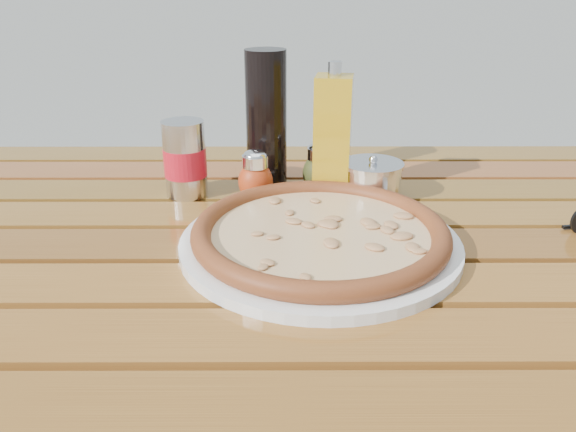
{
  "coord_description": "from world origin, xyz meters",
  "views": [
    {
      "loc": [
        -0.0,
        -0.67,
        1.08
      ],
      "look_at": [
        0.0,
        0.02,
        0.78
      ],
      "focal_mm": 35.0,
      "sensor_mm": 36.0,
      "label": 1
    }
  ],
  "objects_px": {
    "oregano_shaker": "(319,168)",
    "parmesan_tin": "(372,180)",
    "table": "(288,292)",
    "pizza": "(320,232)",
    "olive_oil_cruet": "(333,138)",
    "soda_can": "(185,160)",
    "pepper_shaker": "(255,176)",
    "dark_bottle": "(266,120)",
    "plate": "(320,243)"
  },
  "relations": [
    {
      "from": "oregano_shaker",
      "to": "parmesan_tin",
      "type": "distance_m",
      "value": 0.09
    },
    {
      "from": "table",
      "to": "parmesan_tin",
      "type": "relative_size",
      "value": 14.47
    },
    {
      "from": "pizza",
      "to": "olive_oil_cruet",
      "type": "bearing_deg",
      "value": 81.4
    },
    {
      "from": "oregano_shaker",
      "to": "parmesan_tin",
      "type": "height_order",
      "value": "oregano_shaker"
    },
    {
      "from": "soda_can",
      "to": "parmesan_tin",
      "type": "distance_m",
      "value": 0.29
    },
    {
      "from": "pepper_shaker",
      "to": "dark_bottle",
      "type": "height_order",
      "value": "dark_bottle"
    },
    {
      "from": "pizza",
      "to": "olive_oil_cruet",
      "type": "xyz_separation_m",
      "value": [
        0.03,
        0.18,
        0.07
      ]
    },
    {
      "from": "dark_bottle",
      "to": "pizza",
      "type": "bearing_deg",
      "value": -72.7
    },
    {
      "from": "table",
      "to": "pepper_shaker",
      "type": "relative_size",
      "value": 17.07
    },
    {
      "from": "pepper_shaker",
      "to": "dark_bottle",
      "type": "distance_m",
      "value": 0.1
    },
    {
      "from": "plate",
      "to": "pizza",
      "type": "xyz_separation_m",
      "value": [
        -0.0,
        0.0,
        0.02
      ]
    },
    {
      "from": "olive_oil_cruet",
      "to": "parmesan_tin",
      "type": "xyz_separation_m",
      "value": [
        0.06,
        -0.01,
        -0.07
      ]
    },
    {
      "from": "dark_bottle",
      "to": "olive_oil_cruet",
      "type": "relative_size",
      "value": 1.05
    },
    {
      "from": "plate",
      "to": "pepper_shaker",
      "type": "height_order",
      "value": "pepper_shaker"
    },
    {
      "from": "plate",
      "to": "olive_oil_cruet",
      "type": "xyz_separation_m",
      "value": [
        0.03,
        0.18,
        0.09
      ]
    },
    {
      "from": "parmesan_tin",
      "to": "oregano_shaker",
      "type": "bearing_deg",
      "value": 156.12
    },
    {
      "from": "plate",
      "to": "olive_oil_cruet",
      "type": "relative_size",
      "value": 1.71
    },
    {
      "from": "plate",
      "to": "parmesan_tin",
      "type": "relative_size",
      "value": 3.72
    },
    {
      "from": "olive_oil_cruet",
      "to": "parmesan_tin",
      "type": "bearing_deg",
      "value": -6.5
    },
    {
      "from": "pizza",
      "to": "pepper_shaker",
      "type": "height_order",
      "value": "pepper_shaker"
    },
    {
      "from": "dark_bottle",
      "to": "parmesan_tin",
      "type": "height_order",
      "value": "dark_bottle"
    },
    {
      "from": "table",
      "to": "dark_bottle",
      "type": "height_order",
      "value": "dark_bottle"
    },
    {
      "from": "olive_oil_cruet",
      "to": "parmesan_tin",
      "type": "relative_size",
      "value": 2.17
    },
    {
      "from": "pepper_shaker",
      "to": "olive_oil_cruet",
      "type": "xyz_separation_m",
      "value": [
        0.12,
        0.01,
        0.06
      ]
    },
    {
      "from": "pizza",
      "to": "parmesan_tin",
      "type": "bearing_deg",
      "value": 62.6
    },
    {
      "from": "plate",
      "to": "parmesan_tin",
      "type": "xyz_separation_m",
      "value": [
        0.09,
        0.17,
        0.02
      ]
    },
    {
      "from": "plate",
      "to": "soda_can",
      "type": "bearing_deg",
      "value": 136.56
    },
    {
      "from": "table",
      "to": "pepper_shaker",
      "type": "bearing_deg",
      "value": 107.88
    },
    {
      "from": "pizza",
      "to": "pepper_shaker",
      "type": "distance_m",
      "value": 0.19
    },
    {
      "from": "parmesan_tin",
      "to": "soda_can",
      "type": "bearing_deg",
      "value": 176.75
    },
    {
      "from": "table",
      "to": "parmesan_tin",
      "type": "height_order",
      "value": "parmesan_tin"
    },
    {
      "from": "dark_bottle",
      "to": "olive_oil_cruet",
      "type": "distance_m",
      "value": 0.12
    },
    {
      "from": "table",
      "to": "olive_oil_cruet",
      "type": "xyz_separation_m",
      "value": [
        0.07,
        0.17,
        0.17
      ]
    },
    {
      "from": "pepper_shaker",
      "to": "dark_bottle",
      "type": "relative_size",
      "value": 0.37
    },
    {
      "from": "plate",
      "to": "olive_oil_cruet",
      "type": "distance_m",
      "value": 0.2
    },
    {
      "from": "table",
      "to": "pepper_shaker",
      "type": "xyz_separation_m",
      "value": [
        -0.05,
        0.16,
        0.11
      ]
    },
    {
      "from": "pepper_shaker",
      "to": "oregano_shaker",
      "type": "relative_size",
      "value": 1.0
    },
    {
      "from": "plate",
      "to": "oregano_shaker",
      "type": "xyz_separation_m",
      "value": [
        0.01,
        0.21,
        0.03
      ]
    },
    {
      "from": "pizza",
      "to": "pepper_shaker",
      "type": "relative_size",
      "value": 5.1
    },
    {
      "from": "soda_can",
      "to": "pizza",
      "type": "bearing_deg",
      "value": -43.44
    },
    {
      "from": "table",
      "to": "olive_oil_cruet",
      "type": "height_order",
      "value": "olive_oil_cruet"
    },
    {
      "from": "dark_bottle",
      "to": "parmesan_tin",
      "type": "distance_m",
      "value": 0.2
    },
    {
      "from": "table",
      "to": "oregano_shaker",
      "type": "distance_m",
      "value": 0.23
    },
    {
      "from": "pepper_shaker",
      "to": "parmesan_tin",
      "type": "height_order",
      "value": "pepper_shaker"
    },
    {
      "from": "table",
      "to": "dark_bottle",
      "type": "distance_m",
      "value": 0.3
    },
    {
      "from": "plate",
      "to": "soda_can",
      "type": "distance_m",
      "value": 0.28
    },
    {
      "from": "oregano_shaker",
      "to": "soda_can",
      "type": "relative_size",
      "value": 0.68
    },
    {
      "from": "table",
      "to": "oregano_shaker",
      "type": "xyz_separation_m",
      "value": [
        0.05,
        0.2,
        0.11
      ]
    },
    {
      "from": "olive_oil_cruet",
      "to": "pepper_shaker",
      "type": "bearing_deg",
      "value": -174.13
    },
    {
      "from": "pizza",
      "to": "oregano_shaker",
      "type": "bearing_deg",
      "value": 87.25
    }
  ]
}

